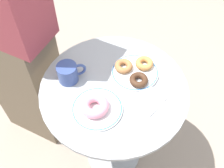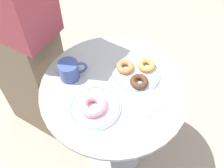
{
  "view_description": "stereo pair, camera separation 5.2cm",
  "coord_description": "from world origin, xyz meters",
  "px_view_note": "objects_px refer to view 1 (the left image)",
  "views": [
    {
      "loc": [
        -0.45,
        -0.51,
        1.64
      ],
      "look_at": [
        -0.01,
        0.01,
        0.74
      ],
      "focal_mm": 42.81,
      "sensor_mm": 36.0,
      "label": 1
    },
    {
      "loc": [
        -0.41,
        -0.55,
        1.64
      ],
      "look_at": [
        -0.01,
        0.01,
        0.74
      ],
      "focal_mm": 42.81,
      "sensor_mm": 36.0,
      "label": 2
    }
  ],
  "objects_px": {
    "plate_right": "(135,73)",
    "person_figure": "(8,38)",
    "coffee_mug": "(68,73)",
    "cafe_table": "(114,114)",
    "plate_left": "(97,109)",
    "paper_napkin": "(149,100)",
    "donut_cinnamon": "(124,66)",
    "donut_pink_frosted": "(95,106)",
    "donut_chocolate": "(139,80)",
    "donut_old_fashioned": "(144,63)"
  },
  "relations": [
    {
      "from": "donut_cinnamon",
      "to": "donut_chocolate",
      "type": "height_order",
      "value": "same"
    },
    {
      "from": "coffee_mug",
      "to": "person_figure",
      "type": "xyz_separation_m",
      "value": [
        -0.1,
        0.34,
        0.02
      ]
    },
    {
      "from": "plate_left",
      "to": "donut_pink_frosted",
      "type": "height_order",
      "value": "donut_pink_frosted"
    },
    {
      "from": "plate_left",
      "to": "donut_pink_frosted",
      "type": "relative_size",
      "value": 1.79
    },
    {
      "from": "donut_pink_frosted",
      "to": "plate_right",
      "type": "bearing_deg",
      "value": 7.15
    },
    {
      "from": "plate_left",
      "to": "donut_cinnamon",
      "type": "distance_m",
      "value": 0.24
    },
    {
      "from": "paper_napkin",
      "to": "person_figure",
      "type": "distance_m",
      "value": 0.71
    },
    {
      "from": "plate_right",
      "to": "person_figure",
      "type": "relative_size",
      "value": 0.13
    },
    {
      "from": "donut_old_fashioned",
      "to": "donut_cinnamon",
      "type": "height_order",
      "value": "same"
    },
    {
      "from": "donut_old_fashioned",
      "to": "person_figure",
      "type": "height_order",
      "value": "person_figure"
    },
    {
      "from": "donut_chocolate",
      "to": "paper_napkin",
      "type": "bearing_deg",
      "value": -108.03
    },
    {
      "from": "donut_pink_frosted",
      "to": "paper_napkin",
      "type": "relative_size",
      "value": 0.95
    },
    {
      "from": "plate_right",
      "to": "person_figure",
      "type": "bearing_deg",
      "value": 123.86
    },
    {
      "from": "plate_left",
      "to": "donut_chocolate",
      "type": "bearing_deg",
      "value": -3.41
    },
    {
      "from": "coffee_mug",
      "to": "cafe_table",
      "type": "bearing_deg",
      "value": -54.19
    },
    {
      "from": "donut_cinnamon",
      "to": "donut_pink_frosted",
      "type": "bearing_deg",
      "value": -160.14
    },
    {
      "from": "plate_left",
      "to": "donut_pink_frosted",
      "type": "bearing_deg",
      "value": 152.99
    },
    {
      "from": "donut_pink_frosted",
      "to": "donut_old_fashioned",
      "type": "bearing_deg",
      "value": 6.93
    },
    {
      "from": "donut_pink_frosted",
      "to": "cafe_table",
      "type": "bearing_deg",
      "value": 14.67
    },
    {
      "from": "donut_old_fashioned",
      "to": "person_figure",
      "type": "relative_size",
      "value": 0.05
    },
    {
      "from": "donut_cinnamon",
      "to": "plate_left",
      "type": "bearing_deg",
      "value": -158.48
    },
    {
      "from": "coffee_mug",
      "to": "person_figure",
      "type": "distance_m",
      "value": 0.36
    },
    {
      "from": "paper_napkin",
      "to": "donut_cinnamon",
      "type": "bearing_deg",
      "value": 80.22
    },
    {
      "from": "plate_left",
      "to": "paper_napkin",
      "type": "height_order",
      "value": "plate_left"
    },
    {
      "from": "paper_napkin",
      "to": "plate_left",
      "type": "bearing_deg",
      "value": 150.92
    },
    {
      "from": "cafe_table",
      "to": "donut_pink_frosted",
      "type": "bearing_deg",
      "value": -165.33
    },
    {
      "from": "donut_old_fashioned",
      "to": "coffee_mug",
      "type": "xyz_separation_m",
      "value": [
        -0.3,
        0.16,
        0.02
      ]
    },
    {
      "from": "plate_left",
      "to": "coffee_mug",
      "type": "relative_size",
      "value": 1.7
    },
    {
      "from": "donut_old_fashioned",
      "to": "plate_left",
      "type": "bearing_deg",
      "value": -172.08
    },
    {
      "from": "cafe_table",
      "to": "person_figure",
      "type": "bearing_deg",
      "value": 113.24
    },
    {
      "from": "person_figure",
      "to": "cafe_table",
      "type": "bearing_deg",
      "value": -66.76
    },
    {
      "from": "donut_chocolate",
      "to": "person_figure",
      "type": "relative_size",
      "value": 0.05
    },
    {
      "from": "donut_pink_frosted",
      "to": "coffee_mug",
      "type": "height_order",
      "value": "coffee_mug"
    },
    {
      "from": "cafe_table",
      "to": "paper_napkin",
      "type": "distance_m",
      "value": 0.28
    },
    {
      "from": "plate_right",
      "to": "coffee_mug",
      "type": "relative_size",
      "value": 1.73
    },
    {
      "from": "donut_chocolate",
      "to": "paper_napkin",
      "type": "height_order",
      "value": "donut_chocolate"
    },
    {
      "from": "plate_left",
      "to": "coffee_mug",
      "type": "bearing_deg",
      "value": 88.33
    },
    {
      "from": "donut_cinnamon",
      "to": "person_figure",
      "type": "height_order",
      "value": "person_figure"
    },
    {
      "from": "donut_chocolate",
      "to": "donut_pink_frosted",
      "type": "bearing_deg",
      "value": 175.64
    },
    {
      "from": "paper_napkin",
      "to": "person_figure",
      "type": "relative_size",
      "value": 0.08
    },
    {
      "from": "cafe_table",
      "to": "coffee_mug",
      "type": "bearing_deg",
      "value": 125.81
    },
    {
      "from": "plate_left",
      "to": "person_figure",
      "type": "bearing_deg",
      "value": 99.71
    },
    {
      "from": "cafe_table",
      "to": "plate_left",
      "type": "distance_m",
      "value": 0.26
    },
    {
      "from": "donut_pink_frosted",
      "to": "donut_old_fashioned",
      "type": "height_order",
      "value": "donut_pink_frosted"
    },
    {
      "from": "paper_napkin",
      "to": "cafe_table",
      "type": "bearing_deg",
      "value": 114.37
    },
    {
      "from": "donut_pink_frosted",
      "to": "donut_cinnamon",
      "type": "relative_size",
      "value": 1.43
    },
    {
      "from": "donut_cinnamon",
      "to": "coffee_mug",
      "type": "xyz_separation_m",
      "value": [
        -0.22,
        0.12,
        0.02
      ]
    },
    {
      "from": "person_figure",
      "to": "donut_pink_frosted",
      "type": "bearing_deg",
      "value": -81.08
    },
    {
      "from": "cafe_table",
      "to": "donut_cinnamon",
      "type": "xyz_separation_m",
      "value": [
        0.1,
        0.05,
        0.25
      ]
    },
    {
      "from": "donut_old_fashioned",
      "to": "donut_chocolate",
      "type": "xyz_separation_m",
      "value": [
        -0.09,
        -0.06,
        0.0
      ]
    }
  ]
}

